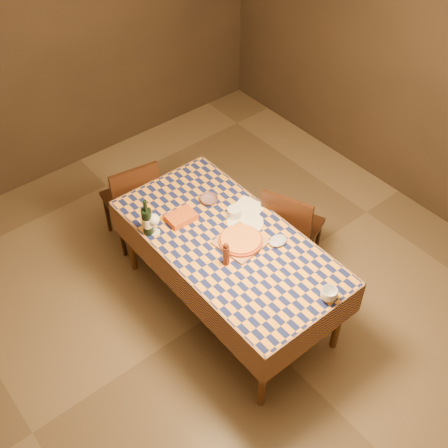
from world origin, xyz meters
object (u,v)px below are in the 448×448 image
Objects in this scene: dining_table at (228,247)px; wine_bottle at (147,221)px; cutting_board at (241,242)px; chair_right at (290,227)px; white_plate at (245,223)px; pizza at (241,240)px; bowl at (209,200)px; chair_far at (133,199)px.

wine_bottle is at bearing 133.09° from dining_table.
cutting_board is 0.33× the size of chair_right.
dining_table is 6.67× the size of white_plate.
chair_right is (0.58, 0.06, -0.28)m from pizza.
dining_table is 0.46m from bowl.
wine_bottle reaches higher than white_plate.
cutting_board is at bearing -140.03° from white_plate.
bowl is 0.78m from chair_far.
wine_bottle reaches higher than chair_right.
wine_bottle is 1.15× the size of white_plate.
chair_far is 1.00× the size of chair_right.
chair_far reaches higher than dining_table.
white_plate is (0.62, -0.38, -0.11)m from wine_bottle.
cutting_board is 2.19× the size of bowl.
wine_bottle is 0.78m from chair_far.
dining_table is 5.78× the size of wine_bottle.
wine_bottle is 0.34× the size of chair_far.
white_plate is (0.16, 0.14, -0.03)m from pizza.
chair_right is (0.58, 0.06, -0.26)m from cutting_board.
chair_far reaches higher than white_plate.
bowl is (0.10, 0.50, 0.01)m from cutting_board.
dining_table is at bearing -81.00° from chair_far.
dining_table is at bearing 177.83° from chair_right.
chair_right reaches higher than bowl.
cutting_board is at bearing -101.29° from bowl.
white_plate is at bearing 39.97° from pizza.
pizza is 2.72× the size of bowl.
chair_right reaches higher than white_plate.
cutting_board is at bearing -58.61° from dining_table.
bowl is 0.71m from chair_right.
cutting_board is 0.51m from bowl.
chair_right is at bearing -53.88° from chair_far.
wine_bottle is at bearing 156.11° from chair_right.
dining_table is 12.94× the size of bowl.
pizza is (0.05, -0.08, 0.11)m from dining_table.
bowl is at bearing 70.39° from dining_table.
cutting_board is 0.64m from chair_right.
white_plate is 0.50m from chair_right.
dining_table is 5.92× the size of cutting_board.
bowl is (0.10, 0.50, -0.01)m from pizza.
bowl is at bearing 137.29° from chair_right.
white_plate is (0.06, -0.37, -0.01)m from bowl.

